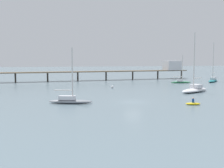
{
  "coord_description": "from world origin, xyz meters",
  "views": [
    {
      "loc": [
        -13.06,
        -45.03,
        7.09
      ],
      "look_at": [
        0.0,
        16.41,
        1.5
      ],
      "focal_mm": 46.7,
      "sensor_mm": 36.0,
      "label": 1
    }
  ],
  "objects_px": {
    "sailboat_teal": "(213,79)",
    "dinghy_yellow": "(193,103)",
    "pier": "(134,69)",
    "sailboat_green": "(181,81)",
    "sailboat_gray": "(70,100)",
    "mooring_buoy_mid": "(112,87)",
    "sailboat_white": "(195,89)"
  },
  "relations": [
    {
      "from": "sailboat_teal",
      "to": "dinghy_yellow",
      "type": "height_order",
      "value": "sailboat_teal"
    },
    {
      "from": "pier",
      "to": "sailboat_green",
      "type": "relative_size",
      "value": 8.44
    },
    {
      "from": "sailboat_gray",
      "to": "dinghy_yellow",
      "type": "relative_size",
      "value": 3.6
    },
    {
      "from": "sailboat_gray",
      "to": "mooring_buoy_mid",
      "type": "bearing_deg",
      "value": 61.97
    },
    {
      "from": "sailboat_gray",
      "to": "sailboat_green",
      "type": "bearing_deg",
      "value": 43.13
    },
    {
      "from": "sailboat_teal",
      "to": "mooring_buoy_mid",
      "type": "xyz_separation_m",
      "value": [
        -33.53,
        -12.04,
        -0.38
      ]
    },
    {
      "from": "sailboat_white",
      "to": "mooring_buoy_mid",
      "type": "height_order",
      "value": "sailboat_white"
    },
    {
      "from": "sailboat_white",
      "to": "dinghy_yellow",
      "type": "distance_m",
      "value": 17.62
    },
    {
      "from": "sailboat_teal",
      "to": "dinghy_yellow",
      "type": "distance_m",
      "value": 46.94
    },
    {
      "from": "sailboat_teal",
      "to": "sailboat_green",
      "type": "distance_m",
      "value": 11.54
    },
    {
      "from": "sailboat_gray",
      "to": "mooring_buoy_mid",
      "type": "xyz_separation_m",
      "value": [
        11.4,
        21.41,
        -0.3
      ]
    },
    {
      "from": "sailboat_white",
      "to": "sailboat_green",
      "type": "relative_size",
      "value": 1.55
    },
    {
      "from": "sailboat_white",
      "to": "sailboat_teal",
      "type": "height_order",
      "value": "sailboat_white"
    },
    {
      "from": "sailboat_gray",
      "to": "dinghy_yellow",
      "type": "xyz_separation_m",
      "value": [
        18.27,
        -5.2,
        -0.38
      ]
    },
    {
      "from": "sailboat_teal",
      "to": "sailboat_gray",
      "type": "height_order",
      "value": "sailboat_teal"
    },
    {
      "from": "sailboat_white",
      "to": "sailboat_green",
      "type": "bearing_deg",
      "value": 72.06
    },
    {
      "from": "sailboat_green",
      "to": "dinghy_yellow",
      "type": "xyz_separation_m",
      "value": [
        -15.28,
        -36.64,
        -0.31
      ]
    },
    {
      "from": "pier",
      "to": "mooring_buoy_mid",
      "type": "height_order",
      "value": "pier"
    },
    {
      "from": "sailboat_white",
      "to": "mooring_buoy_mid",
      "type": "bearing_deg",
      "value": 143.96
    },
    {
      "from": "sailboat_white",
      "to": "sailboat_teal",
      "type": "xyz_separation_m",
      "value": [
        18.22,
        23.18,
        0.01
      ]
    },
    {
      "from": "pier",
      "to": "mooring_buoy_mid",
      "type": "bearing_deg",
      "value": -116.02
    },
    {
      "from": "dinghy_yellow",
      "to": "mooring_buoy_mid",
      "type": "bearing_deg",
      "value": 104.5
    },
    {
      "from": "pier",
      "to": "dinghy_yellow",
      "type": "distance_m",
      "value": 53.61
    },
    {
      "from": "mooring_buoy_mid",
      "to": "sailboat_teal",
      "type": "bearing_deg",
      "value": 19.75
    },
    {
      "from": "sailboat_green",
      "to": "mooring_buoy_mid",
      "type": "xyz_separation_m",
      "value": [
        -22.16,
        -10.03,
        -0.23
      ]
    },
    {
      "from": "sailboat_white",
      "to": "mooring_buoy_mid",
      "type": "xyz_separation_m",
      "value": [
        -15.31,
        11.14,
        -0.38
      ]
    },
    {
      "from": "sailboat_white",
      "to": "pier",
      "type": "bearing_deg",
      "value": 93.56
    },
    {
      "from": "pier",
      "to": "sailboat_white",
      "type": "distance_m",
      "value": 37.88
    },
    {
      "from": "sailboat_gray",
      "to": "dinghy_yellow",
      "type": "distance_m",
      "value": 19.0
    },
    {
      "from": "sailboat_white",
      "to": "sailboat_gray",
      "type": "bearing_deg",
      "value": -158.96
    },
    {
      "from": "pier",
      "to": "sailboat_teal",
      "type": "distance_m",
      "value": 25.34
    },
    {
      "from": "sailboat_white",
      "to": "dinghy_yellow",
      "type": "height_order",
      "value": "sailboat_white"
    }
  ]
}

